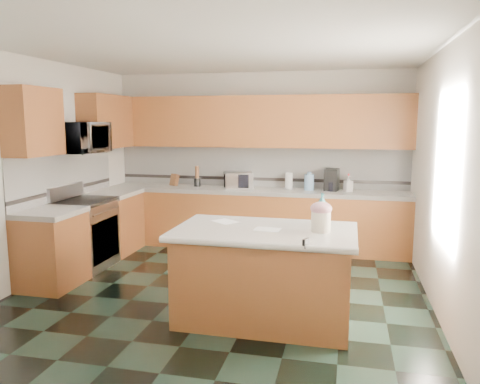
% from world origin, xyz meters
% --- Properties ---
extents(floor, '(4.60, 4.60, 0.00)m').
position_xyz_m(floor, '(0.00, 0.00, 0.00)').
color(floor, black).
rests_on(floor, ground).
extents(ceiling, '(4.60, 4.60, 0.00)m').
position_xyz_m(ceiling, '(0.00, 0.00, 2.70)').
color(ceiling, white).
rests_on(ceiling, ground).
extents(wall_back, '(4.60, 0.04, 2.70)m').
position_xyz_m(wall_back, '(0.00, 2.32, 1.35)').
color(wall_back, silver).
rests_on(wall_back, ground).
extents(wall_front, '(4.60, 0.04, 2.70)m').
position_xyz_m(wall_front, '(0.00, -2.32, 1.35)').
color(wall_front, silver).
rests_on(wall_front, ground).
extents(wall_left, '(0.04, 4.60, 2.70)m').
position_xyz_m(wall_left, '(-2.32, 0.00, 1.35)').
color(wall_left, silver).
rests_on(wall_left, ground).
extents(wall_right, '(0.04, 4.60, 2.70)m').
position_xyz_m(wall_right, '(2.32, 0.00, 1.35)').
color(wall_right, silver).
rests_on(wall_right, ground).
extents(back_base_cab, '(4.60, 0.60, 0.86)m').
position_xyz_m(back_base_cab, '(0.00, 2.00, 0.43)').
color(back_base_cab, '#552D16').
rests_on(back_base_cab, ground).
extents(back_countertop, '(4.60, 0.64, 0.06)m').
position_xyz_m(back_countertop, '(0.00, 2.00, 0.89)').
color(back_countertop, white).
rests_on(back_countertop, back_base_cab).
extents(back_upper_cab, '(4.60, 0.33, 0.78)m').
position_xyz_m(back_upper_cab, '(0.00, 2.13, 1.94)').
color(back_upper_cab, '#552D16').
rests_on(back_upper_cab, wall_back).
extents(back_backsplash, '(4.60, 0.02, 0.63)m').
position_xyz_m(back_backsplash, '(0.00, 2.29, 1.24)').
color(back_backsplash, silver).
rests_on(back_backsplash, back_countertop).
extents(back_accent_band, '(4.60, 0.01, 0.05)m').
position_xyz_m(back_accent_band, '(0.00, 2.28, 1.04)').
color(back_accent_band, black).
rests_on(back_accent_band, back_countertop).
extents(left_base_cab_rear, '(0.60, 0.82, 0.86)m').
position_xyz_m(left_base_cab_rear, '(-2.00, 1.29, 0.43)').
color(left_base_cab_rear, '#552D16').
rests_on(left_base_cab_rear, ground).
extents(left_counter_rear, '(0.64, 0.82, 0.06)m').
position_xyz_m(left_counter_rear, '(-2.00, 1.29, 0.89)').
color(left_counter_rear, white).
rests_on(left_counter_rear, left_base_cab_rear).
extents(left_base_cab_front, '(0.60, 0.72, 0.86)m').
position_xyz_m(left_base_cab_front, '(-2.00, -0.24, 0.43)').
color(left_base_cab_front, '#552D16').
rests_on(left_base_cab_front, ground).
extents(left_counter_front, '(0.64, 0.72, 0.06)m').
position_xyz_m(left_counter_front, '(-2.00, -0.24, 0.89)').
color(left_counter_front, white).
rests_on(left_counter_front, left_base_cab_front).
extents(left_backsplash, '(0.02, 2.30, 0.63)m').
position_xyz_m(left_backsplash, '(-2.29, 0.55, 1.24)').
color(left_backsplash, silver).
rests_on(left_backsplash, wall_left).
extents(left_accent_band, '(0.01, 2.30, 0.05)m').
position_xyz_m(left_accent_band, '(-2.28, 0.55, 1.04)').
color(left_accent_band, black).
rests_on(left_accent_band, wall_left).
extents(left_upper_cab_rear, '(0.33, 1.09, 0.78)m').
position_xyz_m(left_upper_cab_rear, '(-2.13, 1.42, 1.94)').
color(left_upper_cab_rear, '#552D16').
rests_on(left_upper_cab_rear, wall_left).
extents(left_upper_cab_front, '(0.33, 0.72, 0.78)m').
position_xyz_m(left_upper_cab_front, '(-2.13, -0.24, 1.94)').
color(left_upper_cab_front, '#552D16').
rests_on(left_upper_cab_front, wall_left).
extents(range_body, '(0.60, 0.76, 0.88)m').
position_xyz_m(range_body, '(-2.00, 0.50, 0.44)').
color(range_body, '#B7B7BC').
rests_on(range_body, ground).
extents(range_oven_door, '(0.02, 0.68, 0.55)m').
position_xyz_m(range_oven_door, '(-1.71, 0.50, 0.40)').
color(range_oven_door, black).
rests_on(range_oven_door, range_body).
extents(range_cooktop, '(0.62, 0.78, 0.04)m').
position_xyz_m(range_cooktop, '(-2.00, 0.50, 0.90)').
color(range_cooktop, black).
rests_on(range_cooktop, range_body).
extents(range_handle, '(0.02, 0.66, 0.02)m').
position_xyz_m(range_handle, '(-1.68, 0.50, 0.78)').
color(range_handle, '#B7B7BC').
rests_on(range_handle, range_body).
extents(range_backguard, '(0.06, 0.76, 0.18)m').
position_xyz_m(range_backguard, '(-2.26, 0.50, 1.02)').
color(range_backguard, '#B7B7BC').
rests_on(range_backguard, range_body).
extents(microwave, '(0.50, 0.73, 0.41)m').
position_xyz_m(microwave, '(-2.00, 0.50, 1.73)').
color(microwave, '#B7B7BC').
rests_on(microwave, wall_left).
extents(island_base, '(1.64, 0.95, 0.86)m').
position_xyz_m(island_base, '(0.62, -0.61, 0.43)').
color(island_base, '#552D16').
rests_on(island_base, ground).
extents(island_top, '(1.74, 1.05, 0.06)m').
position_xyz_m(island_top, '(0.62, -0.61, 0.89)').
color(island_top, white).
rests_on(island_top, island_base).
extents(island_bullnose, '(1.74, 0.07, 0.06)m').
position_xyz_m(island_bullnose, '(0.62, -1.13, 0.89)').
color(island_bullnose, white).
rests_on(island_bullnose, island_base).
extents(treat_jar, '(0.23, 0.23, 0.19)m').
position_xyz_m(treat_jar, '(1.15, -0.62, 1.02)').
color(treat_jar, beige).
rests_on(treat_jar, island_top).
extents(treat_jar_lid, '(0.20, 0.20, 0.13)m').
position_xyz_m(treat_jar_lid, '(1.15, -0.62, 1.14)').
color(treat_jar_lid, '#C98897').
rests_on(treat_jar_lid, treat_jar).
extents(treat_jar_knob, '(0.07, 0.02, 0.02)m').
position_xyz_m(treat_jar_knob, '(1.15, -0.62, 1.19)').
color(treat_jar_knob, tan).
rests_on(treat_jar_knob, treat_jar_lid).
extents(treat_jar_knob_end_l, '(0.03, 0.03, 0.03)m').
position_xyz_m(treat_jar_knob_end_l, '(1.12, -0.62, 1.19)').
color(treat_jar_knob_end_l, tan).
rests_on(treat_jar_knob_end_l, treat_jar_lid).
extents(treat_jar_knob_end_r, '(0.03, 0.03, 0.03)m').
position_xyz_m(treat_jar_knob_end_r, '(1.18, -0.62, 1.19)').
color(treat_jar_knob_end_r, tan).
rests_on(treat_jar_knob_end_r, treat_jar_lid).
extents(soap_bottle_island, '(0.16, 0.16, 0.33)m').
position_xyz_m(soap_bottle_island, '(1.14, -0.35, 1.08)').
color(soap_bottle_island, teal).
rests_on(soap_bottle_island, island_top).
extents(paper_sheet_a, '(0.26, 0.20, 0.00)m').
position_xyz_m(paper_sheet_a, '(0.65, -0.64, 0.92)').
color(paper_sheet_a, white).
rests_on(paper_sheet_a, island_top).
extents(paper_sheet_b, '(0.31, 0.30, 0.00)m').
position_xyz_m(paper_sheet_b, '(0.16, -0.39, 0.92)').
color(paper_sheet_b, white).
rests_on(paper_sheet_b, island_top).
extents(clamp_body, '(0.06, 0.09, 0.08)m').
position_xyz_m(clamp_body, '(1.06, -1.11, 0.93)').
color(clamp_body, black).
rests_on(clamp_body, island_top).
extents(clamp_handle, '(0.01, 0.06, 0.01)m').
position_xyz_m(clamp_handle, '(1.06, -1.16, 0.91)').
color(clamp_handle, black).
rests_on(clamp_handle, island_top).
extents(knife_block, '(0.14, 0.16, 0.21)m').
position_xyz_m(knife_block, '(-1.32, 2.05, 1.01)').
color(knife_block, '#472814').
rests_on(knife_block, back_countertop).
extents(utensil_crock, '(0.11, 0.11, 0.13)m').
position_xyz_m(utensil_crock, '(-0.95, 2.08, 0.99)').
color(utensil_crock, black).
rests_on(utensil_crock, back_countertop).
extents(utensil_bundle, '(0.06, 0.06, 0.19)m').
position_xyz_m(utensil_bundle, '(-0.95, 2.08, 1.15)').
color(utensil_bundle, '#472814').
rests_on(utensil_bundle, utensil_crock).
extents(toaster_oven, '(0.50, 0.41, 0.25)m').
position_xyz_m(toaster_oven, '(-0.27, 2.05, 1.04)').
color(toaster_oven, '#B7B7BC').
rests_on(toaster_oven, back_countertop).
extents(toaster_oven_door, '(0.39, 0.01, 0.21)m').
position_xyz_m(toaster_oven_door, '(-0.27, 1.91, 1.04)').
color(toaster_oven_door, black).
rests_on(toaster_oven_door, toaster_oven).
extents(paper_towel, '(0.11, 0.11, 0.25)m').
position_xyz_m(paper_towel, '(0.51, 2.10, 1.04)').
color(paper_towel, white).
rests_on(paper_towel, back_countertop).
extents(paper_towel_base, '(0.17, 0.17, 0.01)m').
position_xyz_m(paper_towel_base, '(0.51, 2.10, 0.93)').
color(paper_towel_base, '#B7B7BC').
rests_on(paper_towel_base, back_countertop).
extents(water_jug, '(0.15, 0.15, 0.24)m').
position_xyz_m(water_jug, '(0.82, 2.06, 1.04)').
color(water_jug, '#6186AD').
rests_on(water_jug, back_countertop).
extents(water_jug_neck, '(0.07, 0.07, 0.03)m').
position_xyz_m(water_jug_neck, '(0.82, 2.06, 1.18)').
color(water_jug_neck, '#6186AD').
rests_on(water_jug_neck, water_jug).
extents(coffee_maker, '(0.23, 0.24, 0.33)m').
position_xyz_m(coffee_maker, '(1.15, 2.08, 1.08)').
color(coffee_maker, black).
rests_on(coffee_maker, back_countertop).
extents(coffee_carafe, '(0.14, 0.14, 0.14)m').
position_xyz_m(coffee_carafe, '(1.15, 2.03, 0.99)').
color(coffee_carafe, black).
rests_on(coffee_carafe, back_countertop).
extents(soap_bottle_back, '(0.14, 0.14, 0.23)m').
position_xyz_m(soap_bottle_back, '(1.40, 2.05, 1.04)').
color(soap_bottle_back, white).
rests_on(soap_bottle_back, back_countertop).
extents(soap_back_cap, '(0.02, 0.02, 0.03)m').
position_xyz_m(soap_back_cap, '(1.40, 2.05, 1.17)').
color(soap_back_cap, red).
rests_on(soap_back_cap, soap_bottle_back).
extents(window_light_proxy, '(0.02, 1.40, 1.10)m').
position_xyz_m(window_light_proxy, '(2.29, -0.20, 1.50)').
color(window_light_proxy, white).
rests_on(window_light_proxy, wall_right).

